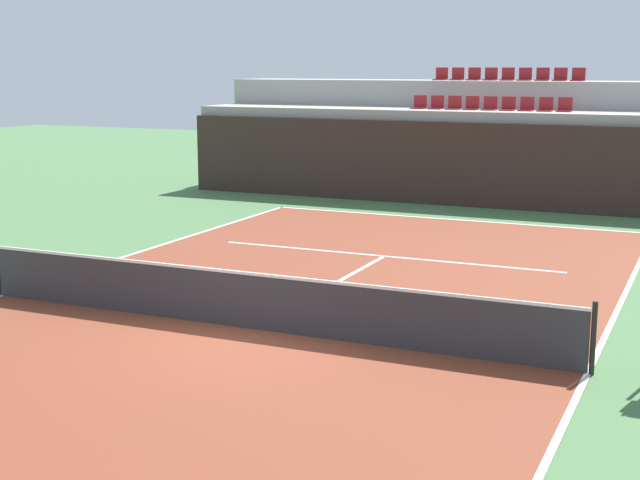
# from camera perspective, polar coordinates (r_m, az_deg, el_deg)

# --- Properties ---
(ground_plane) EXTENTS (80.00, 80.00, 0.00)m
(ground_plane) POSITION_cam_1_polar(r_m,az_deg,el_deg) (15.24, -4.29, -5.65)
(ground_plane) COLOR #477042
(court_surface) EXTENTS (11.00, 24.00, 0.01)m
(court_surface) POSITION_cam_1_polar(r_m,az_deg,el_deg) (15.23, -4.29, -5.63)
(court_surface) COLOR brown
(court_surface) RESTS_ON ground_plane
(baseline_far) EXTENTS (11.00, 0.10, 0.00)m
(baseline_far) POSITION_cam_1_polar(r_m,az_deg,el_deg) (26.10, 8.29, 1.30)
(baseline_far) COLOR white
(baseline_far) RESTS_ON court_surface
(sideline_left) EXTENTS (0.10, 24.00, 0.00)m
(sideline_left) POSITION_cam_1_polar(r_m,az_deg,el_deg) (18.39, -19.43, -3.31)
(sideline_left) COLOR white
(sideline_left) RESTS_ON court_surface
(sideline_right) EXTENTS (0.10, 24.00, 0.00)m
(sideline_right) POSITION_cam_1_polar(r_m,az_deg,el_deg) (13.62, 16.53, -8.08)
(sideline_right) COLOR white
(sideline_right) RESTS_ON court_surface
(service_line_far) EXTENTS (8.26, 0.10, 0.00)m
(service_line_far) POSITION_cam_1_polar(r_m,az_deg,el_deg) (20.90, 4.08, -1.02)
(service_line_far) COLOR white
(service_line_far) RESTS_ON court_surface
(centre_service_line) EXTENTS (0.10, 6.40, 0.00)m
(centre_service_line) POSITION_cam_1_polar(r_m,az_deg,el_deg) (18.01, 0.56, -2.96)
(centre_service_line) COLOR white
(centre_service_line) RESTS_ON court_surface
(back_wall) EXTENTS (19.96, 0.30, 2.62)m
(back_wall) POSITION_cam_1_polar(r_m,az_deg,el_deg) (28.45, 9.84, 4.69)
(back_wall) COLOR #33231E
(back_wall) RESTS_ON ground_plane
(stands_tier_lower) EXTENTS (19.96, 2.40, 2.93)m
(stands_tier_lower) POSITION_cam_1_polar(r_m,az_deg,el_deg) (29.74, 10.50, 5.23)
(stands_tier_lower) COLOR #9E9E99
(stands_tier_lower) RESTS_ON ground_plane
(stands_tier_upper) EXTENTS (19.96, 2.40, 3.83)m
(stands_tier_upper) POSITION_cam_1_polar(r_m,az_deg,el_deg) (32.03, 11.57, 6.40)
(stands_tier_upper) COLOR #9E9E99
(stands_tier_upper) RESTS_ON ground_plane
(seating_row_lower) EXTENTS (5.15, 0.44, 0.44)m
(seating_row_lower) POSITION_cam_1_polar(r_m,az_deg,el_deg) (29.72, 10.66, 8.30)
(seating_row_lower) COLOR maroon
(seating_row_lower) RESTS_ON stands_tier_lower
(seating_row_upper) EXTENTS (5.15, 0.44, 0.44)m
(seating_row_upper) POSITION_cam_1_polar(r_m,az_deg,el_deg) (32.03, 11.75, 10.05)
(seating_row_upper) COLOR maroon
(seating_row_upper) RESTS_ON stands_tier_upper
(tennis_net) EXTENTS (11.08, 0.08, 1.07)m
(tennis_net) POSITION_cam_1_polar(r_m,az_deg,el_deg) (15.10, -4.32, -3.80)
(tennis_net) COLOR black
(tennis_net) RESTS_ON court_surface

